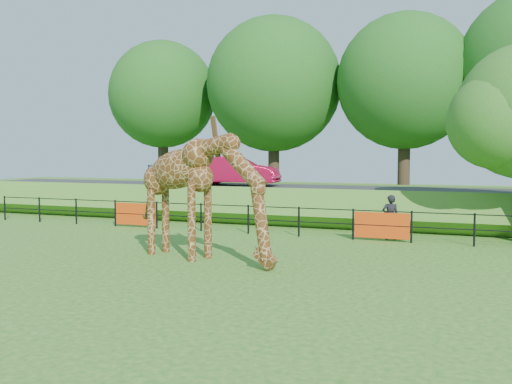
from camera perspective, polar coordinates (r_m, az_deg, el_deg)
ground at (r=13.67m, az=-5.80°, el=-9.06°), size 90.00×90.00×0.00m
giraffe at (r=16.22m, az=-5.26°, el=-0.52°), size 5.12×2.39×3.62m
perimeter_fence at (r=20.91m, az=4.31°, el=-2.97°), size 28.07×0.10×1.10m
embankment at (r=28.11m, az=8.84°, el=-1.02°), size 40.00×9.00×1.30m
road at (r=26.60m, az=8.14°, el=0.24°), size 40.00×5.00×0.12m
car_blue at (r=29.85m, az=-6.85°, el=2.14°), size 4.27×1.97×1.42m
car_red at (r=28.37m, az=-2.11°, el=2.11°), size 4.53×1.89×1.46m
visitor at (r=20.70m, az=13.30°, el=-2.46°), size 0.66×0.53×1.59m
bg_tree_line at (r=34.34m, az=14.52°, el=10.75°), size 37.30×8.80×11.82m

